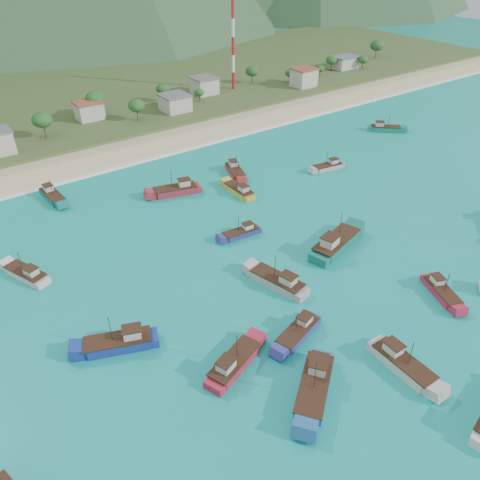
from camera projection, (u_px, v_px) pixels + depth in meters
ground at (329, 286)px, 84.24m from camera, size 600.00×600.00×0.00m
beach at (138, 148)px, 137.60m from camera, size 400.00×18.00×1.20m
land at (69, 97)px, 178.81m from camera, size 400.00×110.00×2.40m
surf_line at (153, 158)px, 131.19m from camera, size 400.00×2.50×0.08m
village at (125, 109)px, 153.22m from camera, size 215.66×28.62×6.81m
vegetation at (91, 111)px, 148.97m from camera, size 278.34×26.25×8.46m
radio_tower at (233, 37)px, 172.43m from camera, size 1.20×1.20×37.76m
boat_0 at (298, 333)px, 73.66m from camera, size 10.10×5.44×5.73m
boat_2 at (27, 275)px, 85.97m from camera, size 6.44×10.26×5.84m
boat_3 at (239, 191)px, 113.43m from camera, size 2.90×9.83×5.81m
boat_5 at (335, 244)px, 93.44m from camera, size 14.61×7.68×8.28m
boat_7 at (441, 292)px, 82.01m from camera, size 6.06×9.51×5.42m
boat_10 at (53, 197)px, 111.04m from camera, size 3.65×10.32×6.00m
boat_11 at (328, 167)px, 125.04m from camera, size 9.34×3.92×5.35m
boat_13 at (241, 233)px, 97.90m from camera, size 8.72×3.27×5.04m
boat_16 at (176, 191)px, 113.22m from camera, size 12.13×6.33×6.88m
boat_17 at (278, 282)px, 83.89m from camera, size 5.97×11.87×6.73m
boat_18 at (402, 364)px, 68.14m from camera, size 3.53×10.94×6.41m
boat_20 at (234, 364)px, 68.21m from camera, size 11.11×6.72×6.31m
boat_22 at (314, 387)px, 64.57m from camera, size 12.25×10.47×7.40m
boat_24 at (120, 343)px, 71.50m from camera, size 11.89×7.32×6.76m
boat_26 at (385, 129)px, 148.63m from camera, size 9.71×8.91×6.03m
boat_30 at (235, 172)px, 122.55m from camera, size 6.07×10.41×5.90m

